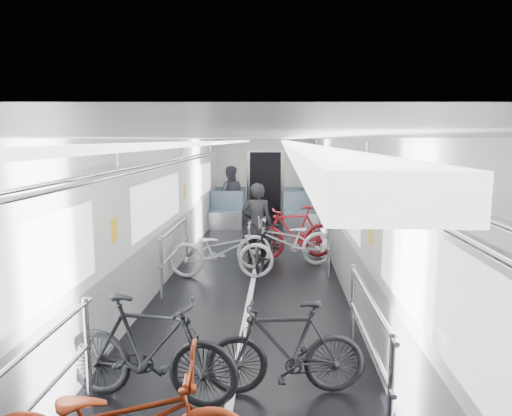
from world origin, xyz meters
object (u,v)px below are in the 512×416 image
(bike_right_far, at_px, (294,233))
(bike_left_far, at_px, (221,251))
(bike_left_mid, at_px, (149,350))
(person_seated, at_px, (230,195))
(bike_right_near, at_px, (286,348))
(bike_right_mid, at_px, (287,241))
(person_standing, at_px, (257,224))
(bike_aisle, at_px, (267,243))

(bike_right_far, bearing_deg, bike_left_far, -63.58)
(bike_left_mid, relative_size, bike_right_far, 0.94)
(person_seated, bearing_deg, bike_right_near, 97.28)
(bike_left_mid, height_order, bike_right_mid, bike_left_mid)
(bike_left_mid, distance_m, bike_right_near, 1.26)
(bike_left_mid, xyz_separation_m, person_standing, (0.74, 4.66, 0.29))
(bike_right_mid, xyz_separation_m, bike_aisle, (-0.37, 0.01, -0.04))
(bike_left_far, height_order, bike_right_mid, bike_right_mid)
(bike_left_mid, distance_m, bike_right_mid, 4.74)
(bike_aisle, height_order, person_standing, person_standing)
(bike_left_far, height_order, bike_right_near, bike_left_far)
(bike_right_far, distance_m, bike_aisle, 0.80)
(bike_aisle, bearing_deg, person_standing, 162.75)
(bike_right_near, xyz_separation_m, person_seated, (-1.47, 8.72, 0.37))
(bike_right_mid, relative_size, person_seated, 1.15)
(bike_right_near, bearing_deg, bike_right_far, 172.10)
(bike_aisle, xyz_separation_m, person_seated, (-1.17, 4.36, 0.37))
(bike_right_near, distance_m, person_standing, 4.49)
(person_standing, bearing_deg, bike_right_mid, 166.41)
(bike_left_mid, height_order, bike_aisle, bike_left_mid)
(bike_left_mid, xyz_separation_m, person_seated, (-0.23, 8.92, 0.32))
(bike_aisle, relative_size, person_seated, 1.06)
(person_standing, bearing_deg, person_seated, -79.90)
(bike_right_near, bearing_deg, person_seated, -175.68)
(bike_right_near, relative_size, bike_aisle, 0.86)
(bike_left_far, relative_size, bike_right_mid, 0.96)
(bike_left_far, bearing_deg, bike_left_mid, 175.17)
(bike_right_far, relative_size, person_standing, 1.13)
(person_seated, bearing_deg, bike_right_mid, 107.11)
(bike_right_far, distance_m, person_standing, 0.91)
(bike_left_far, height_order, bike_right_far, bike_right_far)
(bike_right_near, distance_m, bike_right_mid, 4.35)
(bike_left_far, relative_size, bike_right_far, 1.02)
(bike_right_near, bearing_deg, bike_right_mid, 173.83)
(bike_right_far, relative_size, bike_aisle, 1.03)
(bike_right_near, xyz_separation_m, bike_right_far, (0.23, 4.94, 0.09))
(bike_right_near, height_order, person_seated, person_seated)
(person_standing, bearing_deg, bike_right_far, -148.65)
(person_standing, bearing_deg, bike_aisle, 150.59)
(bike_left_mid, distance_m, bike_left_far, 3.84)
(bike_right_mid, distance_m, bike_aisle, 0.37)
(bike_left_mid, xyz_separation_m, bike_right_near, (1.24, 0.21, -0.05))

